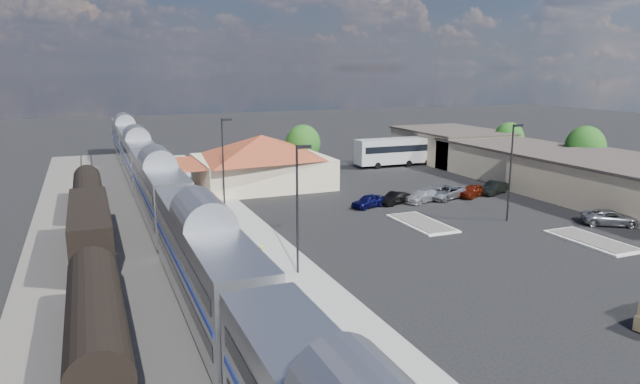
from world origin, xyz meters
name	(u,v)px	position (x,y,z in m)	size (l,w,h in m)	color
ground	(394,235)	(0.00, 0.00, 0.00)	(280.00, 280.00, 0.00)	black
railbed	(130,236)	(-21.00, 8.00, 0.06)	(16.00, 100.00, 0.12)	#4C4944
platform	(240,230)	(-12.00, 6.00, 0.09)	(5.50, 92.00, 0.18)	gray
passenger_train	(159,193)	(-18.00, 11.43, 2.87)	(3.00, 104.00, 5.55)	silver
freight_cars	(90,232)	(-24.00, 3.51, 1.93)	(2.80, 46.00, 4.00)	black
station_depot	(262,161)	(-4.56, 24.00, 3.13)	(18.35, 12.24, 6.20)	beige
buildings_east	(533,163)	(28.00, 14.28, 2.27)	(14.40, 51.40, 4.80)	#C6B28C
traffic_island_south	(422,223)	(4.00, 2.00, 0.10)	(3.30, 7.50, 0.21)	silver
traffic_island_north	(592,241)	(14.00, -8.00, 0.10)	(3.30, 7.50, 0.21)	silver
lamp_plat_s	(299,199)	(-10.90, -6.00, 5.34)	(1.08, 0.25, 9.00)	black
lamp_plat_n	(224,154)	(-10.90, 16.00, 5.34)	(1.08, 0.25, 9.00)	black
lamp_lot	(512,164)	(12.10, 0.00, 5.34)	(1.08, 0.25, 9.00)	black
tree_east_b	(585,147)	(34.00, 12.00, 4.22)	(4.94, 4.94, 6.96)	#382314
tree_east_c	(509,139)	(34.00, 26.00, 3.76)	(4.41, 4.41, 6.21)	#382314
tree_depot	(303,144)	(3.00, 30.00, 4.02)	(4.71, 4.71, 6.63)	#382314
suv	(611,218)	(19.65, -4.84, 0.69)	(2.28, 4.95, 1.38)	#9B9EA3
coach_bus	(397,150)	(17.83, 30.62, 2.31)	(12.57, 2.96, 4.02)	silver
person_a	(262,256)	(-12.89, -3.86, 0.97)	(0.58, 0.38, 1.59)	#B5C43D
person_b	(221,220)	(-13.48, 6.45, 1.11)	(0.90, 0.70, 1.86)	silver
parked_car_a	(369,201)	(2.42, 9.55, 0.67)	(1.59, 3.95, 1.35)	#0E0E46
parked_car_b	(395,198)	(5.62, 9.85, 0.64)	(1.36, 3.90, 1.28)	black
parked_car_c	(422,196)	(8.82, 9.55, 0.67)	(1.87, 4.61, 1.34)	silver
parked_car_d	(446,192)	(12.02, 9.85, 0.71)	(2.37, 5.14, 1.43)	gray
parked_car_e	(472,191)	(15.22, 9.55, 0.70)	(1.65, 4.09, 1.39)	maroon
parked_car_f	(494,188)	(18.42, 9.85, 0.72)	(1.52, 4.36, 1.44)	black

